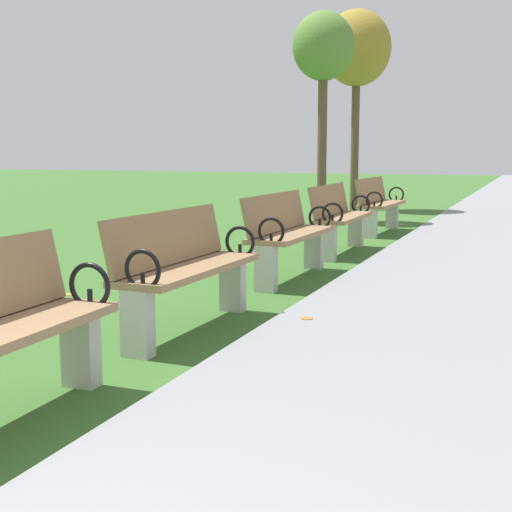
% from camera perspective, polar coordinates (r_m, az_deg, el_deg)
% --- Properties ---
extents(park_bench_3, '(0.51, 1.61, 0.90)m').
position_cam_1_polar(park_bench_3, '(5.37, -5.71, -0.87)').
color(park_bench_3, '#93704C').
rests_on(park_bench_3, ground).
extents(park_bench_4, '(0.50, 1.61, 0.90)m').
position_cam_1_polar(park_bench_4, '(7.51, 2.52, 1.81)').
color(park_bench_4, '#93704C').
rests_on(park_bench_4, ground).
extents(park_bench_5, '(0.49, 1.61, 0.90)m').
position_cam_1_polar(park_bench_5, '(9.48, 6.63, 3.14)').
color(park_bench_5, '#93704C').
rests_on(park_bench_5, ground).
extents(park_bench_6, '(0.52, 1.61, 0.90)m').
position_cam_1_polar(park_bench_6, '(11.88, 9.75, 4.14)').
color(park_bench_6, '#93704C').
rests_on(park_bench_6, ground).
extents(tree_1, '(1.15, 1.15, 3.88)m').
position_cam_1_polar(tree_1, '(13.84, 5.38, 15.93)').
color(tree_1, brown).
rests_on(tree_1, ground).
extents(tree_2, '(1.51, 1.51, 4.40)m').
position_cam_1_polar(tree_2, '(16.58, 8.01, 15.89)').
color(tree_2, brown).
rests_on(tree_2, ground).
extents(scattered_leaves, '(5.22, 13.97, 0.02)m').
position_cam_1_polar(scattered_leaves, '(7.38, 14.15, -2.23)').
color(scattered_leaves, '#BC842D').
rests_on(scattered_leaves, ground).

